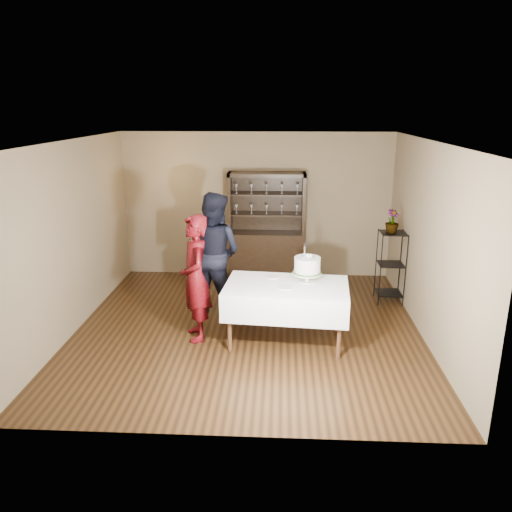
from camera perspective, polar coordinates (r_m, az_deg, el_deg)
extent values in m
plane|color=black|center=(7.43, -0.95, -8.28)|extent=(5.00, 5.00, 0.00)
plane|color=silver|center=(6.74, -1.06, 12.97)|extent=(5.00, 5.00, 0.00)
cube|color=#75644B|center=(9.40, 0.05, 5.79)|extent=(5.00, 0.02, 2.70)
cube|color=#75644B|center=(7.56, -20.28, 1.97)|extent=(0.02, 5.00, 2.70)
cube|color=#75644B|center=(7.24, 19.16, 1.45)|extent=(0.02, 5.00, 2.70)
cube|color=black|center=(9.36, 1.19, 0.05)|extent=(1.40, 0.48, 0.90)
cube|color=black|center=(9.33, 1.28, 6.33)|extent=(1.40, 0.03, 1.10)
cube|color=black|center=(9.03, 1.25, 9.32)|extent=(1.40, 0.48, 0.06)
cube|color=black|center=(9.16, 1.22, 4.85)|extent=(1.28, 0.42, 0.02)
cube|color=black|center=(9.09, 1.24, 7.13)|extent=(1.28, 0.42, 0.02)
cylinder|color=black|center=(8.28, 14.04, -1.64)|extent=(0.02, 0.02, 1.20)
cylinder|color=black|center=(8.37, 16.72, -1.66)|extent=(0.02, 0.02, 1.20)
cylinder|color=black|center=(8.66, 13.56, -0.80)|extent=(0.02, 0.02, 1.20)
cylinder|color=black|center=(8.74, 16.13, -0.83)|extent=(0.02, 0.02, 1.20)
cube|color=black|center=(8.65, 14.89, -4.06)|extent=(0.40, 0.40, 0.02)
cube|color=black|center=(8.49, 15.14, -0.90)|extent=(0.40, 0.40, 0.01)
cube|color=black|center=(8.35, 15.42, 2.56)|extent=(0.40, 0.40, 0.02)
cube|color=white|center=(6.83, 3.49, -4.83)|extent=(1.73, 1.15, 0.38)
cylinder|color=#4E2F1C|center=(6.65, -3.05, -7.74)|extent=(0.06, 0.06, 0.79)
cylinder|color=#4E2F1C|center=(6.55, 9.51, -8.36)|extent=(0.06, 0.06, 0.79)
cylinder|color=#4E2F1C|center=(7.37, -1.90, -5.18)|extent=(0.06, 0.06, 0.79)
cylinder|color=#4E2F1C|center=(7.28, 9.37, -5.69)|extent=(0.06, 0.06, 0.79)
imported|color=#37050B|center=(6.89, -6.95, -2.53)|extent=(0.61, 0.75, 1.77)
imported|color=black|center=(7.79, -4.85, 0.38)|extent=(1.13, 1.02, 1.91)
cylinder|color=silver|center=(6.91, 5.82, -2.87)|extent=(0.22, 0.22, 0.01)
cylinder|color=silver|center=(6.89, 5.84, -2.49)|extent=(0.06, 0.06, 0.11)
cylinder|color=silver|center=(6.87, 5.85, -1.99)|extent=(0.40, 0.40, 0.02)
cylinder|color=#3E622E|center=(6.86, 5.86, -1.85)|extent=(0.39, 0.39, 0.02)
cylinder|color=silver|center=(6.83, 5.88, -1.04)|extent=(0.41, 0.41, 0.22)
sphere|color=#5675B9|center=(6.80, 6.19, -0.05)|extent=(0.03, 0.03, 0.03)
cube|color=silver|center=(6.75, 5.56, 0.43)|extent=(0.02, 0.02, 0.15)
cube|color=black|center=(6.73, 5.58, 1.20)|extent=(0.02, 0.02, 0.06)
cylinder|color=silver|center=(6.64, 3.38, -3.62)|extent=(0.26, 0.26, 0.01)
cylinder|color=silver|center=(7.03, 1.88, -2.41)|extent=(0.23, 0.23, 0.01)
imported|color=#3E622E|center=(8.29, 15.29, 3.86)|extent=(0.29, 0.29, 0.38)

